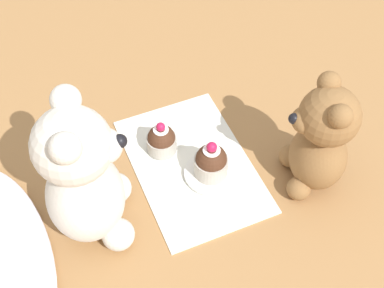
# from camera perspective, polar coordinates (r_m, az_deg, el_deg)

# --- Properties ---
(ground_plane) EXTENTS (4.00, 4.00, 0.00)m
(ground_plane) POSITION_cam_1_polar(r_m,az_deg,el_deg) (0.87, 0.00, -2.32)
(ground_plane) COLOR #9E7042
(knitted_placemat) EXTENTS (0.27, 0.18, 0.01)m
(knitted_placemat) POSITION_cam_1_polar(r_m,az_deg,el_deg) (0.87, 0.00, -2.20)
(knitted_placemat) COLOR silver
(knitted_placemat) RESTS_ON ground_plane
(teddy_bear_cream) EXTENTS (0.15, 0.14, 0.24)m
(teddy_bear_cream) POSITION_cam_1_polar(r_m,az_deg,el_deg) (0.73, -11.47, -3.61)
(teddy_bear_cream) COLOR silver
(teddy_bear_cream) RESTS_ON ground_plane
(teddy_bear_tan) EXTENTS (0.12, 0.11, 0.20)m
(teddy_bear_tan) POSITION_cam_1_polar(r_m,az_deg,el_deg) (0.81, 13.56, 0.41)
(teddy_bear_tan) COLOR olive
(teddy_bear_tan) RESTS_ON ground_plane
(cupcake_near_cream_bear) EXTENTS (0.05, 0.05, 0.06)m
(cupcake_near_cream_bear) POSITION_cam_1_polar(r_m,az_deg,el_deg) (0.87, -3.27, 0.44)
(cupcake_near_cream_bear) COLOR #B2ADA3
(cupcake_near_cream_bear) RESTS_ON knitted_placemat
(saucer_plate) EXTENTS (0.08, 0.08, 0.01)m
(saucer_plate) POSITION_cam_1_polar(r_m,az_deg,el_deg) (0.85, 2.00, -3.09)
(saucer_plate) COLOR white
(saucer_plate) RESTS_ON knitted_placemat
(cupcake_near_tan_bear) EXTENTS (0.05, 0.05, 0.07)m
(cupcake_near_tan_bear) POSITION_cam_1_polar(r_m,az_deg,el_deg) (0.83, 2.05, -1.92)
(cupcake_near_tan_bear) COLOR #B2ADA3
(cupcake_near_tan_bear) RESTS_ON saucer_plate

